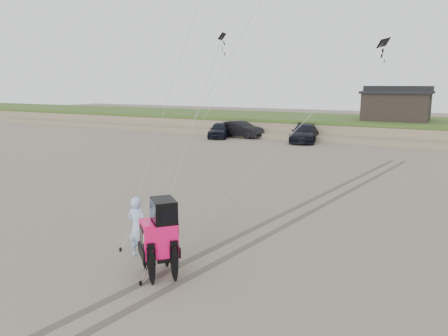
{
  "coord_description": "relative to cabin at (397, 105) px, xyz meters",
  "views": [
    {
      "loc": [
        7.51,
        -9.25,
        5.3
      ],
      "look_at": [
        0.93,
        3.0,
        2.6
      ],
      "focal_mm": 35.0,
      "sensor_mm": 36.0,
      "label": 1
    }
  ],
  "objects": [
    {
      "name": "jeep",
      "position": [
        -1.53,
        -36.98,
        -2.36
      ],
      "size": [
        4.64,
        4.84,
        1.75
      ],
      "primitive_type": null,
      "rotation": [
        0.0,
        0.0,
        -0.73
      ],
      "color": "#FF1062",
      "rests_on": "ground"
    },
    {
      "name": "stake_aux",
      "position": [
        -1.58,
        -37.76,
        -3.18
      ],
      "size": [
        0.08,
        0.08,
        0.12
      ],
      "primitive_type": "cylinder",
      "color": "black",
      "rests_on": "ground"
    },
    {
      "name": "ground",
      "position": [
        -2.0,
        -37.0,
        -3.24
      ],
      "size": [
        160.0,
        160.0,
        0.0
      ],
      "primitive_type": "plane",
      "color": "#6B6054",
      "rests_on": "ground"
    },
    {
      "name": "tire_tracks",
      "position": [
        0.0,
        -29.0,
        -3.23
      ],
      "size": [
        5.22,
        29.74,
        0.01
      ],
      "color": "#4C443D",
      "rests_on": "ground"
    },
    {
      "name": "truck_a",
      "position": [
        -15.29,
        -8.38,
        -2.47
      ],
      "size": [
        3.09,
        4.87,
        1.54
      ],
      "primitive_type": "imported",
      "rotation": [
        0.0,
        0.0,
        0.3
      ],
      "color": "black",
      "rests_on": "ground"
    },
    {
      "name": "man",
      "position": [
        -2.89,
        -36.23,
        -2.27
      ],
      "size": [
        0.72,
        0.49,
        1.93
      ],
      "primitive_type": "imported",
      "rotation": [
        0.0,
        0.0,
        3.19
      ],
      "color": "#9AB3EE",
      "rests_on": "ground"
    },
    {
      "name": "truck_c",
      "position": [
        -6.89,
        -7.54,
        -2.43
      ],
      "size": [
        3.31,
        5.89,
        1.61
      ],
      "primitive_type": "imported",
      "rotation": [
        0.0,
        0.0,
        0.2
      ],
      "color": "black",
      "rests_on": "ground"
    },
    {
      "name": "dune_ridge",
      "position": [
        -2.0,
        0.5,
        -2.42
      ],
      "size": [
        160.0,
        14.25,
        1.73
      ],
      "color": "#7A6B54",
      "rests_on": "ground"
    },
    {
      "name": "cabin",
      "position": [
        0.0,
        0.0,
        0.0
      ],
      "size": [
        6.4,
        5.4,
        3.35
      ],
      "color": "black",
      "rests_on": "dune_ridge"
    },
    {
      "name": "stake_main",
      "position": [
        -3.69,
        -36.16,
        -3.18
      ],
      "size": [
        0.08,
        0.08,
        0.12
      ],
      "primitive_type": "cylinder",
      "color": "black",
      "rests_on": "ground"
    },
    {
      "name": "truck_b",
      "position": [
        -13.72,
        -7.18,
        -2.42
      ],
      "size": [
        5.12,
        2.35,
        1.63
      ],
      "primitive_type": "imported",
      "rotation": [
        0.0,
        0.0,
        1.44
      ],
      "color": "black",
      "rests_on": "ground"
    }
  ]
}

